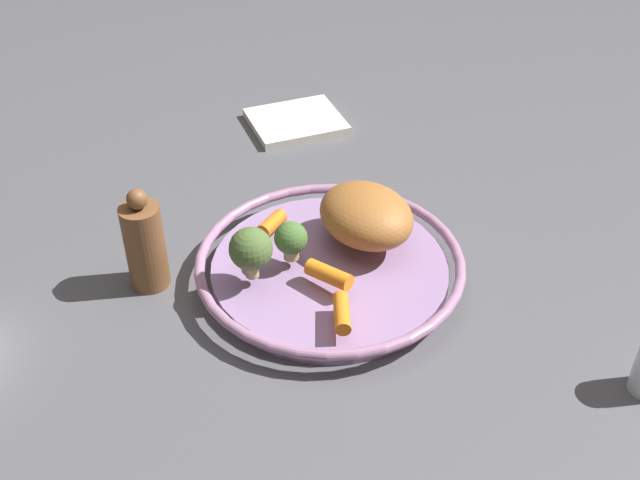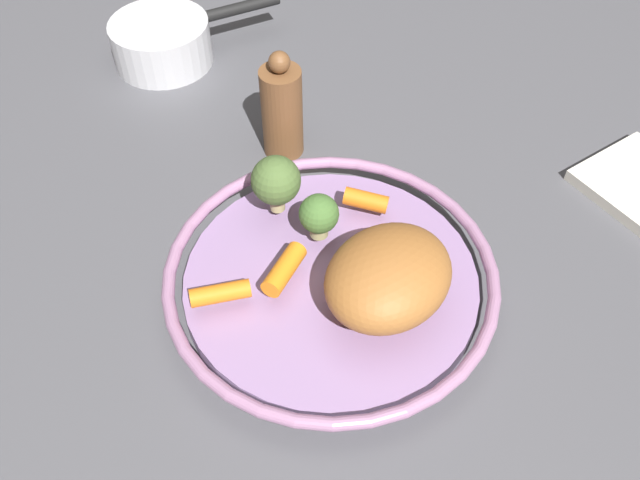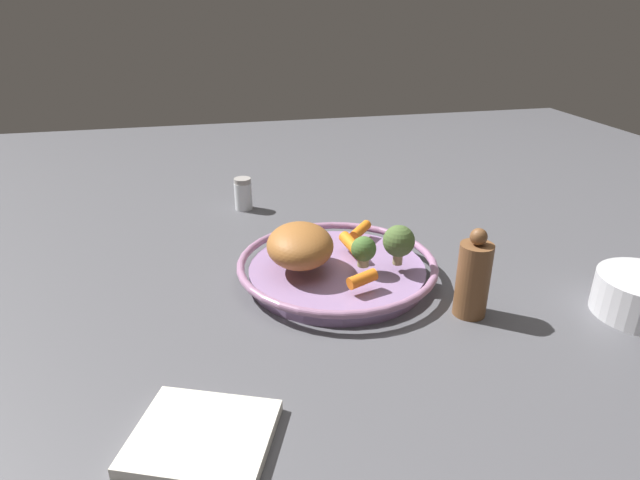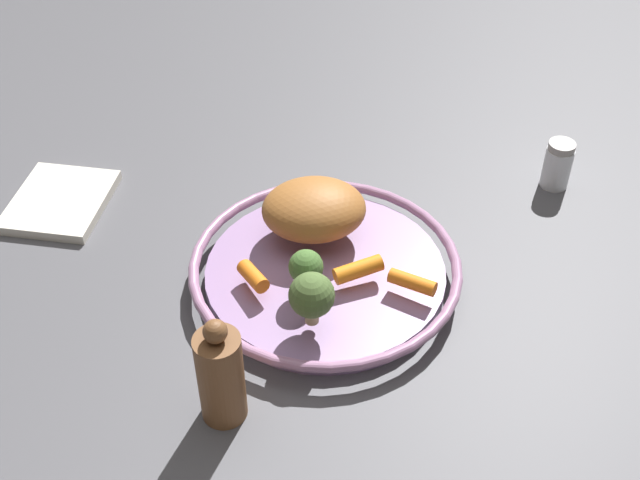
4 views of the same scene
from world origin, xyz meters
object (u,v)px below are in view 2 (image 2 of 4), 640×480
(broccoli_floret_edge, at_px, (319,215))
(baby_carrot_left, at_px, (220,293))
(pepper_mill, at_px, (282,110))
(baby_carrot_back, at_px, (284,269))
(broccoli_floret_small, at_px, (276,181))
(baby_carrot_near_rim, at_px, (366,200))
(saucepan, at_px, (164,42))
(roast_chicken_piece, at_px, (391,274))
(serving_bowl, at_px, (331,279))

(broccoli_floret_edge, bearing_deg, baby_carrot_left, 75.33)
(pepper_mill, bearing_deg, baby_carrot_back, 126.38)
(broccoli_floret_edge, height_order, broccoli_floret_small, broccoli_floret_small)
(baby_carrot_left, relative_size, broccoli_floret_small, 0.85)
(baby_carrot_near_rim, relative_size, broccoli_floret_small, 0.70)
(pepper_mill, xyz_separation_m, saucepan, (0.25, -0.06, -0.03))
(baby_carrot_left, relative_size, broccoli_floret_edge, 1.12)
(roast_chicken_piece, distance_m, baby_carrot_near_rim, 0.12)
(serving_bowl, relative_size, baby_carrot_near_rim, 7.15)
(baby_carrot_near_rim, distance_m, broccoli_floret_edge, 0.07)
(roast_chicken_piece, height_order, pepper_mill, pepper_mill)
(baby_carrot_near_rim, height_order, broccoli_floret_edge, broccoli_floret_edge)
(broccoli_floret_edge, bearing_deg, roast_chicken_piece, 164.50)
(serving_bowl, height_order, broccoli_floret_edge, broccoli_floret_edge)
(pepper_mill, bearing_deg, broccoli_floret_edge, 138.13)
(serving_bowl, relative_size, roast_chicken_piece, 2.56)
(baby_carrot_back, relative_size, saucepan, 0.26)
(broccoli_floret_small, height_order, pepper_mill, pepper_mill)
(baby_carrot_near_rim, xyz_separation_m, broccoli_floret_edge, (0.02, 0.06, 0.02))
(serving_bowl, bearing_deg, saucepan, -26.78)
(pepper_mill, bearing_deg, saucepan, -13.56)
(baby_carrot_back, relative_size, pepper_mill, 0.43)
(serving_bowl, height_order, pepper_mill, pepper_mill)
(baby_carrot_near_rim, bearing_deg, broccoli_floret_small, 35.12)
(roast_chicken_piece, xyz_separation_m, baby_carrot_left, (0.13, 0.09, -0.02))
(baby_carrot_left, distance_m, baby_carrot_back, 0.07)
(baby_carrot_left, distance_m, saucepan, 0.46)
(serving_bowl, distance_m, broccoli_floret_edge, 0.07)
(baby_carrot_left, height_order, broccoli_floret_edge, broccoli_floret_edge)
(roast_chicken_piece, xyz_separation_m, baby_carrot_near_rim, (0.08, -0.09, -0.02))
(baby_carrot_near_rim, relative_size, broccoli_floret_edge, 0.92)
(serving_bowl, bearing_deg, broccoli_floret_edge, -41.62)
(roast_chicken_piece, relative_size, baby_carrot_left, 2.30)
(roast_chicken_piece, bearing_deg, baby_carrot_back, 21.03)
(pepper_mill, bearing_deg, baby_carrot_left, 112.79)
(broccoli_floret_edge, relative_size, saucepan, 0.23)
(baby_carrot_left, relative_size, saucepan, 0.25)
(serving_bowl, height_order, baby_carrot_left, baby_carrot_left)
(saucepan, bearing_deg, broccoli_floret_small, 151.93)
(roast_chicken_piece, bearing_deg, broccoli_floret_edge, -15.50)
(broccoli_floret_edge, relative_size, broccoli_floret_small, 0.76)
(baby_carrot_near_rim, distance_m, broccoli_floret_small, 0.10)
(pepper_mill, bearing_deg, broccoli_floret_small, 123.67)
(roast_chicken_piece, bearing_deg, serving_bowl, 4.00)
(baby_carrot_back, bearing_deg, baby_carrot_left, 58.96)
(roast_chicken_piece, height_order, baby_carrot_left, roast_chicken_piece)
(roast_chicken_piece, distance_m, pepper_mill, 0.27)
(baby_carrot_left, height_order, pepper_mill, pepper_mill)
(baby_carrot_left, bearing_deg, baby_carrot_near_rim, -105.89)
(serving_bowl, distance_m, broccoli_floret_small, 0.11)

